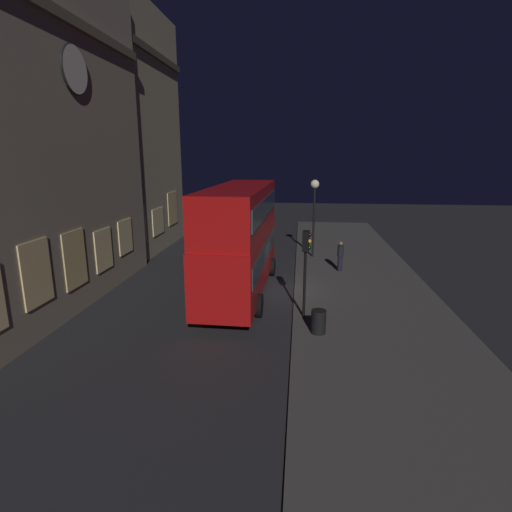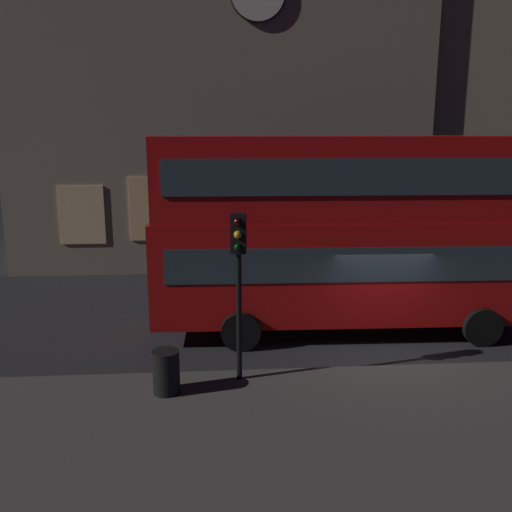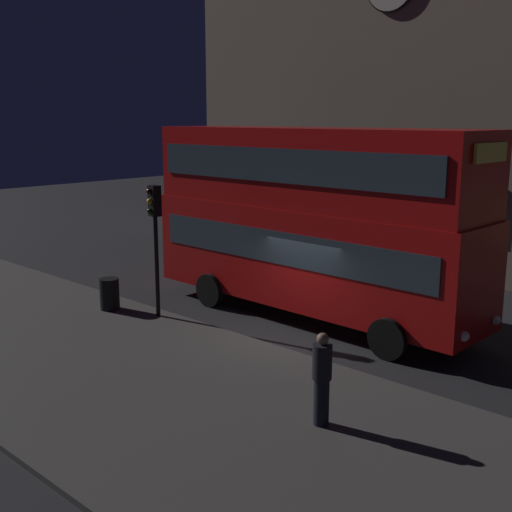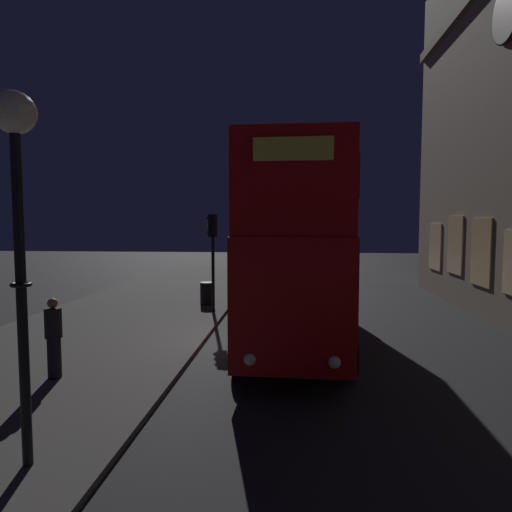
# 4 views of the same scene
# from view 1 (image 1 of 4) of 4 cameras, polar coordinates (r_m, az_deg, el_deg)

# --- Properties ---
(ground_plane) EXTENTS (80.00, 80.00, 0.00)m
(ground_plane) POSITION_cam_1_polar(r_m,az_deg,el_deg) (21.44, 2.71, -4.78)
(ground_plane) COLOR #232326
(sidewalk_slab) EXTENTS (44.00, 7.03, 0.12)m
(sidewalk_slab) POSITION_cam_1_polar(r_m,az_deg,el_deg) (21.65, 14.72, -4.89)
(sidewalk_slab) COLOR #423F3D
(sidewalk_slab) RESTS_ON ground
(building_plain_facade) EXTENTS (12.92, 7.73, 16.54)m
(building_plain_facade) POSITION_cam_1_polar(r_m,az_deg,el_deg) (31.04, -20.90, 15.62)
(building_plain_facade) COLOR tan
(building_plain_facade) RESTS_ON ground
(double_decker_bus) EXTENTS (10.49, 3.03, 5.40)m
(double_decker_bus) POSITION_cam_1_polar(r_m,az_deg,el_deg) (20.10, -2.23, 2.87)
(double_decker_bus) COLOR #B20F0F
(double_decker_bus) RESTS_ON ground
(traffic_light_near_kerb) EXTENTS (0.35, 0.38, 3.73)m
(traffic_light_near_kerb) POSITION_cam_1_polar(r_m,az_deg,el_deg) (17.02, 6.93, 0.04)
(traffic_light_near_kerb) COLOR black
(traffic_light_near_kerb) RESTS_ON sidewalk_slab
(traffic_light_far_side) EXTENTS (0.37, 0.39, 4.15)m
(traffic_light_far_side) POSITION_cam_1_polar(r_m,az_deg,el_deg) (31.44, -4.88, 6.74)
(traffic_light_far_side) COLOR black
(traffic_light_far_side) RESTS_ON ground
(street_lamp) EXTENTS (0.57, 0.57, 5.15)m
(street_lamp) POSITION_cam_1_polar(r_m,az_deg,el_deg) (27.53, 8.12, 8.05)
(street_lamp) COLOR black
(street_lamp) RESTS_ON sidewalk_slab
(pedestrian) EXTENTS (0.36, 0.36, 1.77)m
(pedestrian) POSITION_cam_1_polar(r_m,az_deg,el_deg) (24.80, 11.61, 0.01)
(pedestrian) COLOR black
(pedestrian) RESTS_ON sidewalk_slab
(litter_bin) EXTENTS (0.57, 0.57, 0.93)m
(litter_bin) POSITION_cam_1_polar(r_m,az_deg,el_deg) (16.24, 8.67, -8.99)
(litter_bin) COLOR black
(litter_bin) RESTS_ON sidewalk_slab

